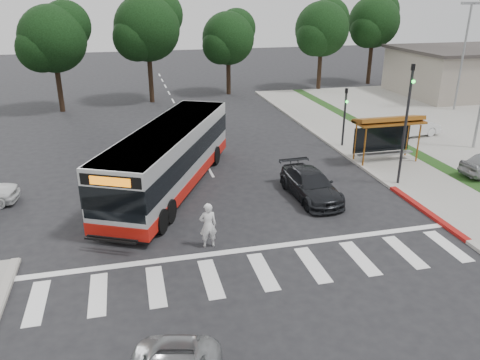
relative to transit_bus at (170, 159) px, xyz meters
name	(u,v)px	position (x,y,z in m)	size (l,w,h in m)	color
ground	(233,215)	(2.48, -4.01, -1.67)	(140.00, 140.00, 0.00)	black
sidewalk_east	(364,147)	(13.48, 3.99, -1.61)	(4.00, 40.00, 0.12)	gray
curb_east	(337,149)	(11.48, 3.99, -1.60)	(0.30, 40.00, 0.15)	#9E9991
curb_east_red	(426,211)	(11.48, -6.01, -1.60)	(0.32, 6.00, 0.15)	maroon
commercial_building	(470,73)	(32.48, 17.99, 0.53)	(14.00, 10.00, 4.40)	gray
building_roof_cap	(474,49)	(32.48, 17.99, 2.88)	(14.60, 10.60, 0.30)	#383330
crosswalk_ladder	(263,271)	(2.48, -9.01, -1.67)	(18.00, 2.60, 0.01)	silver
bus_shelter	(388,125)	(13.28, 1.09, 0.68)	(4.20, 1.60, 2.86)	#925318
traffic_signal_ne_tall	(407,115)	(12.08, -2.52, 2.20)	(0.18, 0.37, 6.50)	black
traffic_signal_ne_short	(345,111)	(12.08, 4.48, 0.80)	(0.18, 0.37, 4.00)	black
lot_light_mid	(465,42)	(26.48, 11.99, 4.23)	(1.90, 0.35, 9.01)	gray
tree_ne_a	(322,28)	(18.56, 24.05, 4.72)	(6.16, 5.74, 9.30)	black
tree_ne_b	(374,21)	(25.56, 26.05, 5.25)	(6.16, 5.74, 10.02)	black
tree_north_a	(148,27)	(0.56, 22.06, 5.25)	(6.60, 6.15, 10.17)	black
tree_north_b	(229,37)	(8.55, 24.05, 3.99)	(5.72, 5.33, 8.43)	black
tree_north_c	(53,38)	(-7.44, 20.05, 4.62)	(6.16, 5.74, 9.30)	black
transit_bus	(170,159)	(0.00, 0.00, 0.00)	(2.81, 12.96, 3.35)	#B8BABD
pedestrian	(208,225)	(0.83, -6.65, -0.70)	(0.71, 0.47, 1.95)	silver
dark_sedan	(311,185)	(6.78, -2.96, -0.97)	(1.96, 4.82, 1.40)	black
parked_car_1	(412,127)	(17.98, 5.44, -0.89)	(1.45, 4.17, 1.37)	silver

